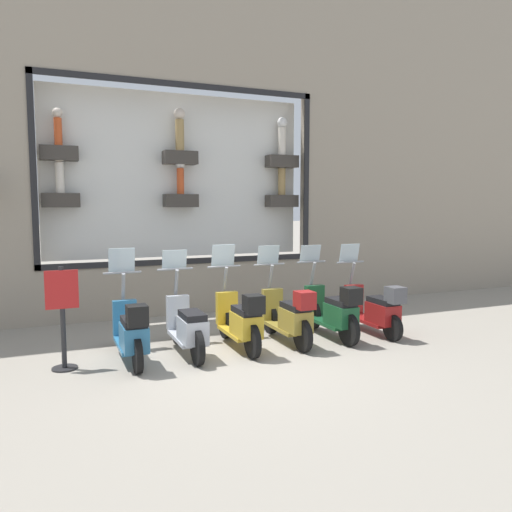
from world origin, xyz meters
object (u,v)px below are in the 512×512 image
Objects in this scene: scooter_red_0 at (376,309)px; scooter_teal_5 at (132,332)px; scooter_green_1 at (334,312)px; scooter_silver_4 at (188,328)px; shop_sign_post at (63,315)px; scooter_yellow_3 at (241,321)px; scooter_olive_2 at (289,316)px.

scooter_red_0 is 4.36m from scooter_teal_5.
scooter_teal_5 reaches higher than scooter_red_0.
scooter_green_1 is 1.00× the size of scooter_silver_4.
scooter_silver_4 is 1.22× the size of shop_sign_post.
scooter_green_1 is 1.22× the size of shop_sign_post.
scooter_teal_5 is (-0.06, 0.87, 0.03)m from scooter_silver_4.
scooter_teal_5 is (0.01, 4.36, 0.01)m from scooter_red_0.
scooter_green_1 is at bearing -91.00° from shop_sign_post.
scooter_olive_2 is at bearing -90.13° from scooter_yellow_3.
scooter_yellow_3 is (0.01, 2.62, 0.02)m from scooter_red_0.
scooter_silver_4 is at bearing 88.85° from scooter_red_0.
scooter_yellow_3 is 2.71m from shop_sign_post.
scooter_olive_2 is (-0.00, 0.87, -0.00)m from scooter_green_1.
scooter_olive_2 is 3.57m from shop_sign_post.
scooter_yellow_3 is at bearing 89.71° from scooter_red_0.
scooter_yellow_3 is 1.75m from scooter_teal_5.
scooter_red_0 is at bearing -90.10° from scooter_teal_5.
scooter_teal_5 is at bearing -95.05° from shop_sign_post.
scooter_red_0 is 1.75m from scooter_olive_2.
scooter_teal_5 is at bearing 90.18° from scooter_yellow_3.
scooter_silver_4 reaches higher than shop_sign_post.
scooter_silver_4 is (0.06, 2.62, -0.05)m from scooter_green_1.
scooter_green_1 is at bearing -89.99° from scooter_yellow_3.
scooter_yellow_3 is 1.22× the size of shop_sign_post.
scooter_olive_2 is at bearing -89.92° from scooter_teal_5.
shop_sign_post is (0.09, 5.31, 0.33)m from scooter_red_0.
scooter_olive_2 is 1.00× the size of scooter_yellow_3.
scooter_red_0 is at bearing -90.98° from shop_sign_post.
scooter_yellow_3 is (0.00, 0.87, 0.00)m from scooter_olive_2.
scooter_teal_5 reaches higher than scooter_green_1.
scooter_olive_2 is at bearing -91.92° from scooter_silver_4.
scooter_yellow_3 is at bearing 89.87° from scooter_olive_2.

